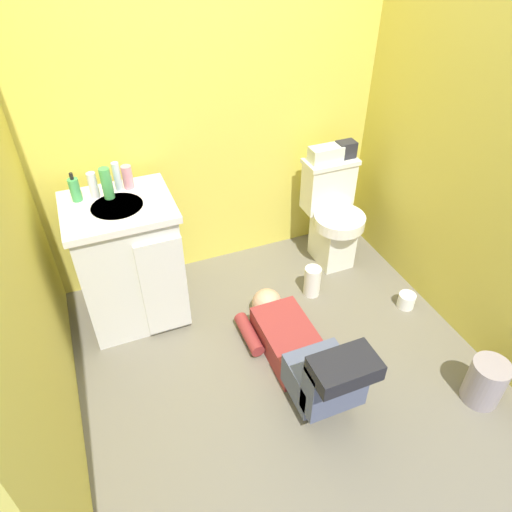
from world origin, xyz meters
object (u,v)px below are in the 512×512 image
Objects in this scene: faucet at (111,184)px; tissue_box at (326,154)px; soap_dispenser at (75,189)px; toiletry_bag at (346,149)px; toilet_paper_roll at (406,300)px; person_plumber at (303,353)px; bottle_green at (107,183)px; toilet at (332,215)px; bottle_clear at (117,177)px; vanity_cabinet at (130,262)px; paper_towel_roll at (312,281)px; bottle_white at (93,185)px; bottle_pink at (128,177)px; trash_can at (485,382)px.

tissue_box is at bearing 0.15° from faucet.
soap_dispenser is at bearing -179.13° from tissue_box.
toilet_paper_roll is (0.11, -0.75, -0.76)m from toiletry_bag.
person_plumber is 1.41m from bottle_green.
toilet is 1.13m from person_plumber.
toilet is 1.48m from bottle_clear.
soap_dispenser is at bearing 134.42° from person_plumber.
toiletry_bag is 1.55m from bottle_green.
tissue_box is at bearing 6.25° from vanity_cabinet.
paper_towel_roll is at bearing 146.47° from toilet_paper_roll.
bottle_white is (-0.09, -0.02, 0.02)m from faucet.
tissue_box reaches higher than toilet_paper_roll.
tissue_box is at bearing 1.05° from bottle_white.
bottle_white is 1.49m from paper_towel_roll.
bottle_pink reaches higher than trash_can.
bottle_white is 2.05m from toilet_paper_roll.
bottle_white is at bearing 131.41° from person_plumber.
person_plumber is 1.42m from bottle_clear.
toilet_paper_roll is at bearing -33.53° from paper_towel_roll.
paper_towel_roll is at bearing -13.16° from vanity_cabinet.
person_plumber is at bearing -165.08° from toilet_paper_roll.
bottle_white is 1.35× the size of toilet_paper_roll.
bottle_green is (0.17, -0.04, 0.02)m from soap_dispenser.
bottle_white is (0.10, -0.00, 0.01)m from soap_dispenser.
person_plumber is 6.42× the size of soap_dispenser.
bottle_clear is (0.14, 0.03, 0.01)m from bottle_white.
bottle_white is (-0.10, 0.12, 0.48)m from vanity_cabinet.
bottle_white is 0.55× the size of trash_can.
tissue_box is 0.82× the size of trash_can.
soap_dispenser is at bearing -179.21° from toiletry_bag.
trash_can is 1.24× the size of paper_towel_roll.
bottle_white is at bearing 157.19° from toilet_paper_roll.
bottle_green is at bearing 157.35° from toilet_paper_roll.
trash_can is 0.74m from toilet_paper_roll.
bottle_green is (-0.02, -0.06, 0.04)m from faucet.
paper_towel_roll is at bearing -17.01° from bottle_green.
tissue_box is 1.64m from trash_can.
bottle_pink reaches higher than person_plumber.
vanity_cabinet is 6.61× the size of toiletry_bag.
toilet is 0.77m from toilet_paper_roll.
bottle_pink is at bearing 9.60° from bottle_white.
bottle_green is 0.09m from bottle_clear.
vanity_cabinet is at bearing -174.37° from toiletry_bag.
vanity_cabinet is 7.45× the size of toilet_paper_roll.
bottle_green is 0.14m from bottle_pink.
bottle_pink is 0.63× the size of paper_towel_roll.
bottle_white is (-1.61, -0.03, 0.09)m from toiletry_bag.
bottle_white is (-0.85, 0.96, 0.72)m from person_plumber.
paper_towel_roll is at bearing -20.99° from bottle_clear.
person_plumber is 5.97× the size of bottle_green.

